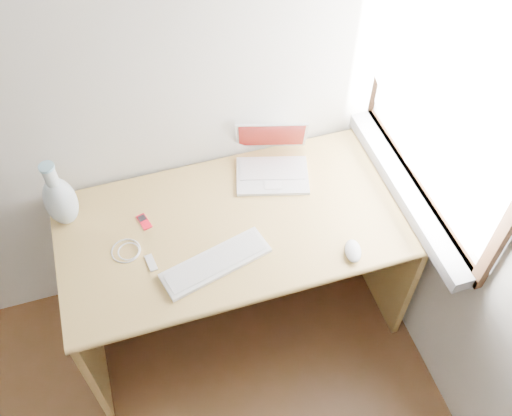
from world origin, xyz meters
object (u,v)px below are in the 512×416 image
object	(u,v)px
desk	(232,237)
laptop	(270,163)
external_keyboard	(216,263)
vase	(60,200)

from	to	relation	value
desk	laptop	size ratio (longest dim) A/B	4.06
laptop	external_keyboard	bearing A→B (deg)	-114.97
desk	laptop	world-z (taller)	laptop
laptop	vase	distance (m)	0.86
desk	vase	xyz separation A→B (m)	(-0.64, 0.12, 0.34)
desk	external_keyboard	distance (m)	0.36
external_keyboard	vase	bearing A→B (deg)	129.05
desk	external_keyboard	xyz separation A→B (m)	(-0.13, -0.26, 0.23)
laptop	vase	bearing A→B (deg)	-162.94
laptop	external_keyboard	distance (m)	0.52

